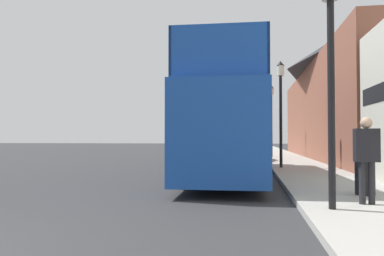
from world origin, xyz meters
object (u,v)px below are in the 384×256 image
Objects in this scene: tour_bus at (227,127)px; litter_bin at (365,174)px; lamp_post_third at (271,108)px; lamp_post_second at (281,94)px; lamp_post_nearest at (331,39)px; parked_car_ahead_of_bus at (248,150)px; pedestrian_second at (367,152)px.

litter_bin is (3.48, -4.96, -1.23)m from tour_bus.
lamp_post_second is at bearing -90.94° from lamp_post_third.
tour_bus is 7.41m from lamp_post_nearest.
lamp_post_nearest is at bearing -86.22° from parked_car_ahead_of_bus.
parked_car_ahead_of_bus is at bearing 84.18° from tour_bus.
lamp_post_nearest is 4.95× the size of litter_bin.
tour_bus is 2.32× the size of lamp_post_second.
pedestrian_second is at bearing -64.43° from tour_bus.
lamp_post_nearest is at bearing -141.41° from pedestrian_second.
parked_car_ahead_of_bus is 0.96× the size of lamp_post_second.
pedestrian_second is 2.36m from lamp_post_nearest.
tour_bus is 2.41× the size of lamp_post_nearest.
litter_bin is (1.13, 1.92, -2.68)m from lamp_post_nearest.
parked_car_ahead_of_bus is 16.17m from lamp_post_nearest.
lamp_post_nearest reaches higher than parked_car_ahead_of_bus.
lamp_post_third is 5.46× the size of litter_bin.
tour_bus is 11.95× the size of litter_bin.
parked_car_ahead_of_bus is 4.95× the size of litter_bin.
lamp_post_third is at bearing 92.26° from pedestrian_second.
lamp_post_second is 9.84m from lamp_post_third.
lamp_post_nearest reaches higher than pedestrian_second.
lamp_post_nearest is at bearing -89.31° from lamp_post_second.
lamp_post_third is at bearing 93.49° from litter_bin.
tour_bus is at bearing 116.78° from pedestrian_second.
lamp_post_nearest is 19.68m from lamp_post_third.
parked_car_ahead_of_bus is at bearing 99.03° from pedestrian_second.
tour_bus is at bearing -126.99° from lamp_post_second.
pedestrian_second is at bearing -83.04° from parked_car_ahead_of_bus.
lamp_post_third reaches higher than parked_car_ahead_of_bus.
lamp_post_second is at bearing 95.67° from pedestrian_second.
lamp_post_second is at bearing 51.80° from tour_bus.
lamp_post_third is at bearing 78.19° from tour_bus.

